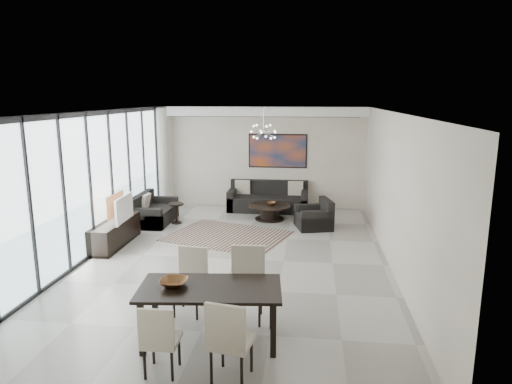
# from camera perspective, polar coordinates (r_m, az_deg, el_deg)

# --- Properties ---
(room_shell) EXTENTS (6.00, 9.00, 2.90)m
(room_shell) POSITION_cam_1_polar(r_m,az_deg,el_deg) (8.76, 0.30, 0.41)
(room_shell) COLOR #A8A39B
(room_shell) RESTS_ON ground
(window_wall) EXTENTS (0.37, 8.95, 2.90)m
(window_wall) POSITION_cam_1_polar(r_m,az_deg,el_deg) (9.70, -19.55, 0.96)
(window_wall) COLOR silver
(window_wall) RESTS_ON floor
(soffit) EXTENTS (5.98, 0.40, 0.26)m
(soffit) POSITION_cam_1_polar(r_m,az_deg,el_deg) (12.91, 0.47, 10.04)
(soffit) COLOR white
(soffit) RESTS_ON room_shell
(painting) EXTENTS (1.68, 0.04, 0.98)m
(painting) POSITION_cam_1_polar(r_m,az_deg,el_deg) (13.12, 2.73, 5.15)
(painting) COLOR #B04818
(painting) RESTS_ON room_shell
(chandelier) EXTENTS (0.66, 0.66, 0.71)m
(chandelier) POSITION_cam_1_polar(r_m,az_deg,el_deg) (11.11, 0.97, 7.56)
(chandelier) COLOR silver
(chandelier) RESTS_ON room_shell
(rug) EXTENTS (3.07, 2.69, 0.01)m
(rug) POSITION_cam_1_polar(r_m,az_deg,el_deg) (10.68, -3.55, -5.49)
(rug) COLOR black
(rug) RESTS_ON floor
(coffee_table) EXTENTS (1.10, 1.10, 0.38)m
(coffee_table) POSITION_cam_1_polar(r_m,az_deg,el_deg) (12.01, 1.71, -2.43)
(coffee_table) COLOR black
(coffee_table) RESTS_ON floor
(bowl_coffee) EXTENTS (0.29, 0.29, 0.08)m
(bowl_coffee) POSITION_cam_1_polar(r_m,az_deg,el_deg) (12.00, 1.93, -1.44)
(bowl_coffee) COLOR brown
(bowl_coffee) RESTS_ON coffee_table
(sofa_main) EXTENTS (2.24, 0.92, 0.81)m
(sofa_main) POSITION_cam_1_polar(r_m,az_deg,el_deg) (12.98, 1.54, -1.08)
(sofa_main) COLOR black
(sofa_main) RESTS_ON floor
(loveseat) EXTENTS (0.84, 1.49, 0.74)m
(loveseat) POSITION_cam_1_polar(r_m,az_deg,el_deg) (12.00, -12.76, -2.58)
(loveseat) COLOR black
(loveseat) RESTS_ON floor
(armchair) EXTENTS (1.00, 1.03, 0.72)m
(armchair) POSITION_cam_1_polar(r_m,az_deg,el_deg) (11.34, 7.37, -3.27)
(armchair) COLOR black
(armchair) RESTS_ON floor
(side_table) EXTENTS (0.38, 0.38, 0.52)m
(side_table) POSITION_cam_1_polar(r_m,az_deg,el_deg) (11.80, -9.92, -2.22)
(side_table) COLOR black
(side_table) RESTS_ON floor
(tv_console) EXTENTS (0.50, 1.77, 0.55)m
(tv_console) POSITION_cam_1_polar(r_m,az_deg,el_deg) (10.42, -17.29, -4.91)
(tv_console) COLOR black
(tv_console) RESTS_ON floor
(television) EXTENTS (0.16, 0.96, 0.55)m
(television) POSITION_cam_1_polar(r_m,az_deg,el_deg) (10.21, -16.68, -2.01)
(television) COLOR gray
(television) RESTS_ON tv_console
(dining_table) EXTENTS (1.93, 1.11, 0.77)m
(dining_table) POSITION_cam_1_polar(r_m,az_deg,el_deg) (6.11, -5.76, -12.45)
(dining_table) COLOR black
(dining_table) RESTS_ON floor
(dining_chair_sw) EXTENTS (0.42, 0.42, 0.89)m
(dining_chair_sw) POSITION_cam_1_polar(r_m,az_deg,el_deg) (5.57, -12.03, -17.24)
(dining_chair_sw) COLOR #BDB29D
(dining_chair_sw) RESTS_ON floor
(dining_chair_se) EXTENTS (0.53, 0.53, 1.00)m
(dining_chair_se) POSITION_cam_1_polar(r_m,az_deg,el_deg) (5.33, -3.46, -17.57)
(dining_chair_se) COLOR #BDB29D
(dining_chair_se) RESTS_ON floor
(dining_chair_nw) EXTENTS (0.49, 0.49, 0.98)m
(dining_chair_nw) POSITION_cam_1_polar(r_m,az_deg,el_deg) (7.01, -8.11, -10.28)
(dining_chair_nw) COLOR #BDB29D
(dining_chair_nw) RESTS_ON floor
(dining_chair_ne) EXTENTS (0.52, 0.52, 1.07)m
(dining_chair_ne) POSITION_cam_1_polar(r_m,az_deg,el_deg) (6.73, -1.06, -10.63)
(dining_chair_ne) COLOR #BDB29D
(dining_chair_ne) RESTS_ON floor
(bowl_dining) EXTENTS (0.37, 0.37, 0.09)m
(bowl_dining) POSITION_cam_1_polar(r_m,az_deg,el_deg) (6.16, -10.24, -11.08)
(bowl_dining) COLOR brown
(bowl_dining) RESTS_ON dining_table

